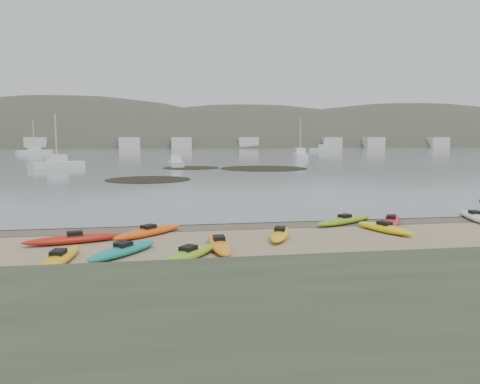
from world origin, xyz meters
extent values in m
plane|color=tan|center=(0.00, 0.00, 0.00)|extent=(600.00, 600.00, 0.00)
plane|color=brown|center=(0.00, -0.30, 0.00)|extent=(60.00, 60.00, 0.00)
plane|color=slate|center=(0.00, 300.00, 0.01)|extent=(1200.00, 1200.00, 0.00)
ellipsoid|color=white|center=(11.46, -0.80, 0.17)|extent=(1.67, 3.69, 0.34)
ellipsoid|color=#F9AA15|center=(-6.82, -5.90, 0.17)|extent=(1.20, 3.61, 0.34)
ellipsoid|color=#EF5514|center=(-4.12, -2.00, 0.17)|extent=(3.07, 2.90, 0.34)
ellipsoid|color=#B11F12|center=(-6.85, -2.92, 0.17)|extent=(3.80, 1.68, 0.34)
ellipsoid|color=yellow|center=(5.76, -2.85, 0.17)|extent=(1.75, 3.05, 0.34)
ellipsoid|color=#79AA22|center=(4.80, -0.80, 0.17)|extent=(3.57, 2.40, 0.34)
ellipsoid|color=red|center=(6.79, -1.42, 0.17)|extent=(2.88, 4.23, 0.34)
ellipsoid|color=yellow|center=(1.07, -3.32, 0.17)|extent=(1.68, 2.97, 0.34)
ellipsoid|color=teal|center=(-4.87, -5.10, 0.17)|extent=(2.54, 2.97, 0.34)
ellipsoid|color=#87BC25|center=(-2.71, -6.00, 0.17)|extent=(2.45, 2.81, 0.34)
ellipsoid|color=orange|center=(-1.53, -4.62, 0.17)|extent=(0.74, 3.57, 0.34)
cylinder|color=black|center=(-4.94, 23.51, 0.03)|extent=(7.99, 7.99, 0.04)
cylinder|color=black|center=(9.14, 37.33, 0.03)|extent=(11.16, 11.16, 0.04)
cylinder|color=black|center=(0.02, 39.76, 0.03)|extent=(7.40, 7.40, 0.04)
cube|color=silver|center=(-17.06, 42.13, 0.48)|extent=(6.58, 5.61, 0.95)
cube|color=silver|center=(-1.84, 43.38, 0.42)|extent=(2.06, 6.08, 0.84)
cube|color=silver|center=(22.21, 64.99, 0.53)|extent=(3.31, 7.80, 1.06)
cube|color=silver|center=(-33.80, 96.69, 0.55)|extent=(7.74, 6.41, 1.11)
cube|color=silver|center=(41.14, 105.71, 0.52)|extent=(7.20, 6.06, 1.04)
ellipsoid|color=#384235|center=(-45.00, 195.00, -18.00)|extent=(220.00, 120.00, 80.00)
ellipsoid|color=#384235|center=(35.00, 190.00, -15.30)|extent=(200.00, 110.00, 68.00)
ellipsoid|color=#384235|center=(120.00, 200.00, -17.10)|extent=(230.00, 130.00, 76.00)
cube|color=beige|center=(-42.00, 145.00, 2.00)|extent=(7.00, 5.00, 4.00)
cube|color=beige|center=(-18.00, 145.00, 2.00)|extent=(7.00, 5.00, 4.00)
cube|color=beige|center=(6.00, 145.00, 2.00)|extent=(7.00, 5.00, 4.00)
cube|color=beige|center=(30.00, 145.00, 2.00)|extent=(7.00, 5.00, 4.00)
cube|color=beige|center=(54.00, 145.00, 2.00)|extent=(7.00, 5.00, 4.00)
cube|color=beige|center=(78.00, 145.00, 2.00)|extent=(7.00, 5.00, 4.00)
cube|color=beige|center=(102.00, 145.00, 2.00)|extent=(7.00, 5.00, 4.00)
camera|label=1|loc=(-3.45, -21.16, 4.02)|focal=35.00mm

